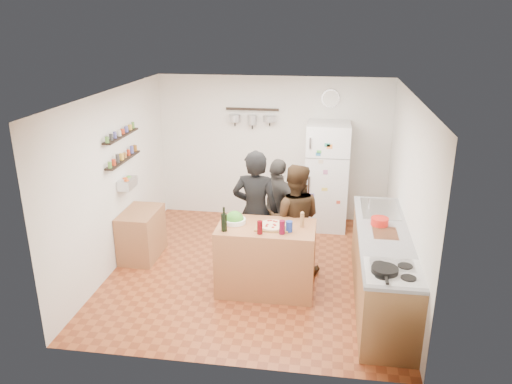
% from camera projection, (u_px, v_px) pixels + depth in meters
% --- Properties ---
extents(room_shell, '(4.20, 4.20, 4.20)m').
position_uv_depth(room_shell, '(259.00, 179.00, 7.10)').
color(room_shell, brown).
rests_on(room_shell, ground).
extents(prep_island, '(1.25, 0.72, 0.91)m').
position_uv_depth(prep_island, '(266.00, 258.00, 6.50)').
color(prep_island, '#A5673C').
rests_on(prep_island, floor).
extents(pizza_board, '(0.42, 0.34, 0.02)m').
position_uv_depth(pizza_board, '(272.00, 227.00, 6.31)').
color(pizza_board, olive).
rests_on(pizza_board, prep_island).
extents(pizza, '(0.34, 0.34, 0.02)m').
position_uv_depth(pizza, '(272.00, 225.00, 6.31)').
color(pizza, beige).
rests_on(pizza, pizza_board).
extents(salad_bowl, '(0.29, 0.29, 0.06)m').
position_uv_depth(salad_bowl, '(235.00, 221.00, 6.44)').
color(salad_bowl, white).
rests_on(salad_bowl, prep_island).
extents(wine_bottle, '(0.07, 0.07, 0.23)m').
position_uv_depth(wine_bottle, '(224.00, 222.00, 6.17)').
color(wine_bottle, black).
rests_on(wine_bottle, prep_island).
extents(wine_glass_near, '(0.07, 0.07, 0.17)m').
position_uv_depth(wine_glass_near, '(260.00, 228.00, 6.10)').
color(wine_glass_near, '#4F060C').
rests_on(wine_glass_near, prep_island).
extents(wine_glass_far, '(0.07, 0.07, 0.18)m').
position_uv_depth(wine_glass_far, '(282.00, 227.00, 6.10)').
color(wine_glass_far, '#59071F').
rests_on(wine_glass_far, prep_island).
extents(pepper_mill, '(0.05, 0.05, 0.16)m').
position_uv_depth(pepper_mill, '(302.00, 221.00, 6.30)').
color(pepper_mill, olive).
rests_on(pepper_mill, prep_island).
extents(salt_canister, '(0.08, 0.08, 0.14)m').
position_uv_depth(salt_canister, '(289.00, 226.00, 6.17)').
color(salt_canister, navy).
rests_on(salt_canister, prep_island).
extents(person_left, '(0.66, 0.45, 1.77)m').
position_uv_depth(person_left, '(255.00, 212.00, 6.87)').
color(person_left, black).
rests_on(person_left, floor).
extents(person_center, '(0.77, 0.60, 1.58)m').
position_uv_depth(person_center, '(294.00, 219.00, 6.87)').
color(person_center, black).
rests_on(person_center, floor).
extents(person_back, '(0.94, 0.80, 1.52)m').
position_uv_depth(person_back, '(278.00, 209.00, 7.32)').
color(person_back, '#2F2C2A').
rests_on(person_back, floor).
extents(counter_run, '(0.63, 2.63, 0.90)m').
position_uv_depth(counter_run, '(382.00, 268.00, 6.25)').
color(counter_run, '#9E7042').
rests_on(counter_run, floor).
extents(stove_top, '(0.60, 0.62, 0.02)m').
position_uv_depth(stove_top, '(394.00, 272.00, 5.21)').
color(stove_top, white).
rests_on(stove_top, counter_run).
extents(skillet, '(0.28, 0.28, 0.05)m').
position_uv_depth(skillet, '(385.00, 270.00, 5.18)').
color(skillet, black).
rests_on(skillet, stove_top).
extents(sink, '(0.50, 0.80, 0.03)m').
position_uv_depth(sink, '(380.00, 209.00, 6.89)').
color(sink, silver).
rests_on(sink, counter_run).
extents(cutting_board, '(0.30, 0.40, 0.02)m').
position_uv_depth(cutting_board, '(385.00, 234.00, 6.13)').
color(cutting_board, '#985837').
rests_on(cutting_board, counter_run).
extents(red_bowl, '(0.22, 0.22, 0.09)m').
position_uv_depth(red_bowl, '(380.00, 221.00, 6.35)').
color(red_bowl, red).
rests_on(red_bowl, counter_run).
extents(fridge, '(0.70, 0.68, 1.80)m').
position_uv_depth(fridge, '(327.00, 176.00, 8.35)').
color(fridge, white).
rests_on(fridge, floor).
extents(wall_clock, '(0.30, 0.03, 0.30)m').
position_uv_depth(wall_clock, '(331.00, 98.00, 8.24)').
color(wall_clock, silver).
rests_on(wall_clock, back_wall).
extents(spice_shelf_lower, '(0.12, 1.00, 0.02)m').
position_uv_depth(spice_shelf_lower, '(123.00, 160.00, 7.11)').
color(spice_shelf_lower, black).
rests_on(spice_shelf_lower, left_wall).
extents(spice_shelf_upper, '(0.12, 1.00, 0.02)m').
position_uv_depth(spice_shelf_upper, '(121.00, 136.00, 6.99)').
color(spice_shelf_upper, black).
rests_on(spice_shelf_upper, left_wall).
extents(produce_basket, '(0.18, 0.35, 0.14)m').
position_uv_depth(produce_basket, '(127.00, 183.00, 7.22)').
color(produce_basket, silver).
rests_on(produce_basket, left_wall).
extents(side_table, '(0.50, 0.80, 0.73)m').
position_uv_depth(side_table, '(142.00, 234.00, 7.44)').
color(side_table, '#8F5C3C').
rests_on(side_table, floor).
extents(pot_rack, '(0.90, 0.04, 0.04)m').
position_uv_depth(pot_rack, '(252.00, 109.00, 8.41)').
color(pot_rack, black).
rests_on(pot_rack, back_wall).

